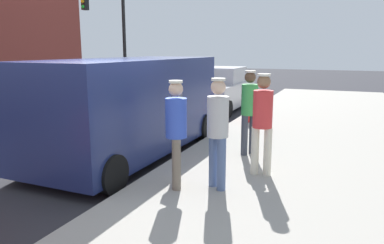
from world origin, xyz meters
The scene contains 11 objects.
ground_plane centered at (0.00, 0.00, 0.00)m, with size 80.00×80.00×0.00m, color #2D2D33.
sidewalk_slab centered at (3.50, 0.00, 0.07)m, with size 5.00×32.00×0.15m, color #9E998E.
parking_meter_near centered at (1.35, 0.79, 1.18)m, with size 0.14×0.18×1.52m.
pedestrian_in_green centered at (2.36, 2.18, 1.17)m, with size 0.34×0.34×1.77m.
pedestrian_in_red centered at (2.89, 0.98, 1.19)m, with size 0.36×0.34×1.79m.
pedestrian_in_blue centered at (1.77, -0.14, 1.15)m, with size 0.34×0.34×1.73m.
pedestrian_in_gray centered at (2.38, 0.08, 1.17)m, with size 0.34×0.34×1.77m.
parked_van centered at (-0.15, 1.55, 1.15)m, with size 2.20×5.23×2.15m.
parked_sedan_ahead centered at (-0.44, 8.61, 0.75)m, with size 1.95×4.41×1.65m.
traffic_light_corner centered at (-6.62, 10.12, 3.52)m, with size 2.48×0.42×5.20m.
fire_hydrant centered at (1.45, 5.64, 0.57)m, with size 0.24×0.24×0.86m.
Camera 1 is at (4.18, -5.27, 2.35)m, focal length 34.43 mm.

